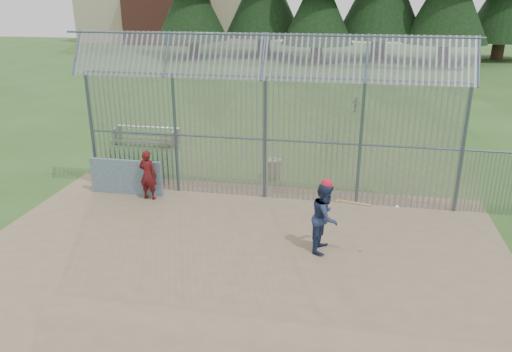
% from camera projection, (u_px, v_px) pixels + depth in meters
% --- Properties ---
extents(ground, '(120.00, 120.00, 0.00)m').
position_uv_depth(ground, '(242.00, 247.00, 13.40)').
color(ground, '#2D511E').
rests_on(ground, ground).
extents(dirt_infield, '(14.00, 10.00, 0.02)m').
position_uv_depth(dirt_infield, '(238.00, 255.00, 12.94)').
color(dirt_infield, '#756047').
rests_on(dirt_infield, ground).
extents(dugout_wall, '(2.50, 0.12, 1.20)m').
position_uv_depth(dugout_wall, '(126.00, 177.00, 16.67)').
color(dugout_wall, '#38566B').
rests_on(dugout_wall, dirt_infield).
extents(batter, '(0.83, 1.00, 1.87)m').
position_uv_depth(batter, '(325.00, 217.00, 12.91)').
color(batter, navy).
rests_on(batter, dirt_infield).
extents(onlooker, '(0.65, 0.47, 1.66)m').
position_uv_depth(onlooker, '(148.00, 175.00, 16.21)').
color(onlooker, maroon).
rests_on(onlooker, dirt_infield).
extents(bg_kid_seated, '(0.56, 0.49, 0.90)m').
position_uv_depth(bg_kid_seated, '(356.00, 104.00, 28.34)').
color(bg_kid_seated, slate).
rests_on(bg_kid_seated, ground).
extents(batting_gear, '(1.92, 0.56, 0.59)m').
position_uv_depth(batting_gear, '(332.00, 187.00, 12.57)').
color(batting_gear, red).
rests_on(batting_gear, ground).
extents(trash_can, '(0.56, 0.56, 0.82)m').
position_uv_depth(trash_can, '(274.00, 169.00, 18.14)').
color(trash_can, gray).
rests_on(trash_can, ground).
extents(bleacher, '(3.00, 0.95, 0.72)m').
position_uv_depth(bleacher, '(146.00, 135.00, 22.35)').
color(bleacher, gray).
rests_on(bleacher, ground).
extents(backstop_fence, '(20.09, 0.81, 5.30)m').
position_uv_depth(backstop_fence, '(322.00, 132.00, 15.43)').
color(backstop_fence, '#47566B').
rests_on(backstop_fence, ground).
extents(distant_buildings, '(26.50, 10.50, 8.00)m').
position_uv_depth(distant_buildings, '(165.00, 14.00, 68.31)').
color(distant_buildings, brown).
rests_on(distant_buildings, ground).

